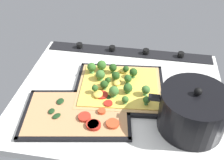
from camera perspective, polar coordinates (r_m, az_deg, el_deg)
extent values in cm
cube|color=silver|center=(99.37, 1.76, -3.51)|extent=(77.36, 63.10, 3.00)
cube|color=black|center=(120.34, 3.70, 6.12)|extent=(74.27, 7.00, 0.80)
cylinder|color=black|center=(120.11, 14.83, 5.45)|extent=(2.80, 2.80, 1.80)
cylinder|color=black|center=(119.30, 7.44, 6.27)|extent=(2.80, 2.80, 1.80)
cylinder|color=black|center=(120.48, 0.05, 6.99)|extent=(2.80, 2.80, 1.80)
cylinder|color=black|center=(123.61, -7.11, 7.57)|extent=(2.80, 2.80, 1.80)
cube|color=black|center=(99.75, 1.63, -1.96)|extent=(36.11, 31.80, 0.50)
cube|color=black|center=(110.26, 1.99, 2.89)|extent=(33.48, 4.40, 1.30)
cube|color=black|center=(89.54, 1.19, -7.54)|extent=(33.48, 4.40, 1.30)
cube|color=black|center=(100.38, 10.89, -2.18)|extent=(3.94, 28.71, 1.30)
cube|color=black|center=(101.21, -7.55, -1.34)|extent=(3.94, 28.71, 1.30)
cube|color=tan|center=(99.26, 1.63, -1.63)|extent=(33.49, 29.18, 1.00)
cube|color=#EDC64C|center=(98.81, 1.64, -1.32)|extent=(30.76, 26.32, 0.40)
cone|color=#4D8B3F|center=(95.64, 3.46, -2.52)|extent=(1.86, 1.86, 0.85)
sphere|color=#2D5B23|center=(94.53, 3.50, -1.76)|extent=(3.37, 3.37, 3.37)
cone|color=#68AD54|center=(95.16, 7.32, -2.91)|extent=(1.69, 1.69, 1.28)
sphere|color=#427533|center=(93.98, 7.41, -2.10)|extent=(3.07, 3.07, 3.07)
cone|color=#427635|center=(102.57, 4.64, 0.92)|extent=(1.74, 1.74, 1.31)
sphere|color=#264C1C|center=(101.45, 4.69, 1.74)|extent=(3.16, 3.16, 3.16)
cone|color=#5B9F46|center=(106.10, -2.26, 2.43)|extent=(2.06, 2.06, 1.07)
sphere|color=#386B28|center=(104.96, -2.28, 3.28)|extent=(3.75, 3.75, 3.75)
cone|color=#68AD54|center=(94.00, 0.41, -3.26)|extent=(1.99, 1.99, 1.02)
sphere|color=#427533|center=(92.75, 0.41, -2.40)|extent=(3.62, 3.62, 3.62)
cone|color=#68AD54|center=(101.38, -2.54, 0.37)|extent=(1.99, 1.99, 0.95)
sphere|color=#427533|center=(100.24, -2.57, 1.19)|extent=(3.63, 3.63, 3.63)
cone|color=#427635|center=(101.08, 0.83, 0.24)|extent=(1.76, 1.76, 0.85)
sphere|color=#264C1C|center=(100.07, 0.84, 0.96)|extent=(3.19, 3.19, 3.19)
cone|color=#427635|center=(97.06, -1.71, -1.68)|extent=(1.65, 1.65, 0.96)
sphere|color=#264C1C|center=(96.02, -1.73, -0.95)|extent=(2.99, 2.99, 2.99)
cone|color=#427635|center=(104.50, 0.20, 1.91)|extent=(1.73, 1.73, 1.37)
sphere|color=#264C1C|center=(103.38, 0.20, 2.73)|extent=(3.14, 3.14, 3.14)
cone|color=#4D8B3F|center=(91.69, 7.50, -4.99)|extent=(1.38, 1.38, 1.08)
sphere|color=#2D5B23|center=(90.67, 7.57, -4.31)|extent=(2.51, 2.51, 2.51)
cone|color=#427635|center=(104.84, 3.04, 1.84)|extent=(1.35, 1.35, 0.92)
sphere|color=#264C1C|center=(104.01, 3.06, 2.45)|extent=(2.46, 2.46, 2.46)
cone|color=#427635|center=(99.34, -0.91, -0.59)|extent=(1.21, 1.21, 0.82)
sphere|color=#264C1C|center=(98.56, -0.92, -0.04)|extent=(2.20, 2.20, 2.20)
cone|color=#5B9F46|center=(91.47, 2.88, -4.88)|extent=(1.36, 1.36, 0.81)
sphere|color=#386B28|center=(90.55, 2.91, -4.27)|extent=(2.47, 2.47, 2.47)
cone|color=#4D8B3F|center=(95.34, -3.72, -2.48)|extent=(1.28, 1.28, 1.38)
sphere|color=#2D5B23|center=(94.31, -3.76, -1.77)|extent=(2.33, 2.33, 2.33)
cone|color=#4D8B3F|center=(99.45, 3.47, -0.45)|extent=(1.62, 1.62, 1.27)
sphere|color=#2D5B23|center=(98.36, 3.51, 0.34)|extent=(2.94, 2.94, 2.94)
cone|color=#5B9F46|center=(104.93, -4.44, 1.96)|extent=(1.93, 1.93, 1.39)
sphere|color=#386B28|center=(103.73, -4.49, 2.85)|extent=(3.50, 3.50, 3.50)
ellipsoid|color=#EDC64C|center=(97.72, -2.90, -1.30)|extent=(4.98, 4.70, 1.38)
ellipsoid|color=#EDC64C|center=(105.29, 2.50, 2.09)|extent=(3.53, 3.41, 1.23)
ellipsoid|color=#EDC64C|center=(103.03, -2.77, 1.10)|extent=(3.56, 3.30, 1.13)
ellipsoid|color=#EDC64C|center=(94.34, -3.11, -3.04)|extent=(4.30, 4.78, 1.48)
ellipsoid|color=#EDC64C|center=(99.21, 1.16, -0.52)|extent=(3.58, 4.38, 1.37)
cube|color=black|center=(90.83, -7.65, -7.50)|extent=(39.65, 28.61, 0.50)
cube|color=black|center=(98.27, -7.01, -2.75)|extent=(36.06, 7.20, 1.30)
cube|color=black|center=(83.51, -8.47, -12.72)|extent=(36.06, 7.20, 1.30)
cube|color=black|center=(89.90, 3.60, -7.39)|extent=(4.97, 22.79, 1.30)
cube|color=black|center=(94.50, -18.37, -7.01)|extent=(4.97, 22.79, 1.30)
cube|color=tan|center=(90.32, -7.69, -7.20)|extent=(36.89, 25.84, 0.90)
cylinder|color=#B22319|center=(84.86, -3.92, -9.82)|extent=(4.35, 4.35, 1.00)
cylinder|color=#D14723|center=(88.93, -2.26, -6.82)|extent=(2.65, 2.65, 1.00)
cylinder|color=#B22319|center=(91.37, -0.85, -5.23)|extent=(3.13, 3.13, 1.00)
cylinder|color=#D14723|center=(85.04, 0.36, -9.56)|extent=(4.18, 4.18, 1.00)
cylinder|color=red|center=(87.54, -6.02, -8.02)|extent=(4.18, 4.18, 1.00)
cylinder|color=red|center=(85.05, -4.30, -9.70)|extent=(4.21, 4.21, 1.00)
cylinder|color=#B22319|center=(94.59, -2.24, -3.38)|extent=(4.35, 4.35, 1.00)
ellipsoid|color=#193819|center=(94.28, -11.23, -4.55)|extent=(2.63, 3.21, 0.60)
ellipsoid|color=#193819|center=(91.38, -13.09, -6.62)|extent=(2.08, 2.62, 0.60)
ellipsoid|color=#193819|center=(93.95, -0.76, -3.79)|extent=(2.25, 2.78, 0.60)
ellipsoid|color=#193819|center=(89.44, -12.02, -7.67)|extent=(3.43, 3.62, 0.60)
cylinder|color=black|center=(86.03, 17.19, -6.66)|extent=(21.02, 21.02, 13.03)
cylinder|color=black|center=(81.42, 18.10, -3.24)|extent=(21.44, 21.44, 0.80)
sphere|color=black|center=(80.40, 18.32, -2.40)|extent=(2.40, 2.40, 2.40)
cube|color=black|center=(81.84, 9.24, -3.81)|extent=(3.60, 2.00, 1.20)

